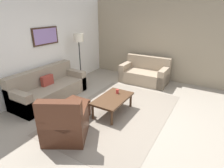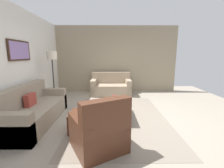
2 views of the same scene
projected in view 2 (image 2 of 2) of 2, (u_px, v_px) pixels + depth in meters
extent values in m
plane|color=gray|center=(120.00, 117.00, 3.98)|extent=(8.00, 8.00, 0.00)
cube|color=silver|center=(12.00, 63.00, 3.69)|extent=(6.00, 0.12, 2.80)
cube|color=gray|center=(116.00, 59.00, 6.66)|extent=(0.12, 5.20, 2.80)
cube|color=gray|center=(120.00, 117.00, 3.98)|extent=(3.46, 2.32, 0.01)
cube|color=gray|center=(36.00, 114.00, 3.64)|extent=(2.16, 0.87, 0.42)
cube|color=gray|center=(21.00, 105.00, 3.59)|extent=(2.16, 0.24, 0.88)
cube|color=gray|center=(8.00, 130.00, 2.65)|extent=(0.20, 0.87, 0.62)
cube|color=gray|center=(51.00, 98.00, 4.58)|extent=(0.20, 0.87, 0.62)
cube|color=#99382D|center=(30.00, 100.00, 3.58)|extent=(0.36, 0.12, 0.28)
cube|color=gray|center=(111.00, 89.00, 6.24)|extent=(0.92, 1.59, 0.42)
cube|color=gray|center=(111.00, 82.00, 6.53)|extent=(0.24, 1.59, 0.88)
cube|color=gray|center=(94.00, 87.00, 6.21)|extent=(0.92, 0.20, 0.62)
cube|color=gray|center=(128.00, 87.00, 6.22)|extent=(0.92, 0.20, 0.62)
cube|color=#4C2819|center=(98.00, 136.00, 2.63)|extent=(1.09, 1.09, 0.44)
cube|color=#4C2819|center=(106.00, 130.00, 2.33)|extent=(0.56, 0.80, 0.95)
cube|color=#4C2819|center=(114.00, 127.00, 2.77)|extent=(0.78, 0.53, 0.60)
cube|color=#4C2819|center=(80.00, 137.00, 2.46)|extent=(0.78, 0.53, 0.60)
cube|color=#4C2819|center=(84.00, 121.00, 3.28)|extent=(0.56, 0.56, 0.40)
cylinder|color=#472D1C|center=(127.00, 119.00, 3.44)|extent=(0.06, 0.06, 0.36)
cylinder|color=#472D1C|center=(124.00, 105.00, 4.40)|extent=(0.06, 0.06, 0.36)
cylinder|color=#472D1C|center=(104.00, 119.00, 3.43)|extent=(0.06, 0.06, 0.36)
cylinder|color=#472D1C|center=(105.00, 105.00, 4.40)|extent=(0.06, 0.06, 0.36)
cube|color=#472D1C|center=(115.00, 103.00, 3.88)|extent=(1.10, 0.64, 0.05)
cylinder|color=#B2332D|center=(114.00, 97.00, 4.13)|extent=(0.07, 0.07, 0.11)
cylinder|color=black|center=(55.00, 103.00, 5.05)|extent=(0.28, 0.28, 0.03)
cylinder|color=#262626|center=(54.00, 82.00, 4.92)|extent=(0.04, 0.04, 1.45)
cylinder|color=beige|center=(52.00, 55.00, 4.76)|extent=(0.32, 0.32, 0.26)
cube|color=#382316|center=(19.00, 51.00, 3.84)|extent=(0.89, 0.04, 0.50)
cube|color=#8E71AD|center=(20.00, 51.00, 3.84)|extent=(0.81, 0.01, 0.42)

